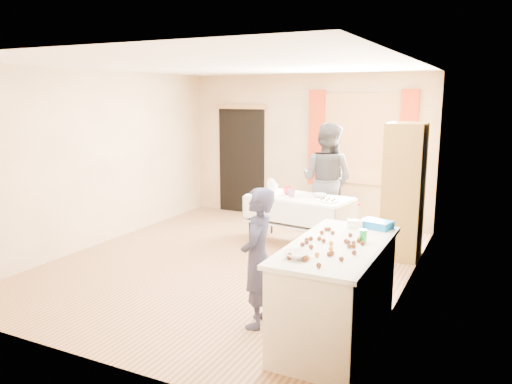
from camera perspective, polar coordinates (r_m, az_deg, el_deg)
The scene contains 29 objects.
floor at distance 6.84m, azimuth -2.70°, elevation -8.14°, with size 4.50×5.50×0.02m, color #9E7047.
ceiling at distance 6.47m, azimuth -2.92°, elevation 14.35°, with size 4.50×5.50×0.02m, color white.
wall_back at distance 9.02m, azimuth 5.77°, elevation 5.02°, with size 4.50×0.02×2.60m, color tan.
wall_front at distance 4.36m, azimuth -20.68°, elevation -2.01°, with size 4.50×0.02×2.60m, color tan.
wall_left at distance 7.87m, azimuth -17.38°, elevation 3.71°, with size 0.02×5.50×2.60m, color tan.
wall_right at distance 5.79m, azimuth 17.16°, elevation 1.26°, with size 0.02×5.50×2.60m, color tan.
window_frame at distance 8.66m, azimuth 11.93°, elevation 5.92°, with size 1.32×0.06×1.52m, color olive.
window_pane at distance 8.65m, azimuth 11.91°, elevation 5.92°, with size 1.20×0.02×1.40m, color white.
curtain_left at distance 8.84m, azimuth 6.93°, elevation 6.18°, with size 0.28×0.06×1.65m, color #9A2B0F.
curtain_right at distance 8.46m, azimuth 16.99°, elevation 5.57°, with size 0.28×0.06×1.65m, color #9A2B0F.
doorway at distance 9.56m, azimuth -1.66°, elevation 3.59°, with size 0.95×0.04×2.00m, color black.
door_lintel at distance 9.46m, azimuth -1.78°, elevation 9.71°, with size 1.05×0.06×0.08m, color olive.
cabinet at distance 7.14m, azimuth 16.54°, elevation 0.08°, with size 0.50×0.60×1.87m, color olive.
counter at distance 4.73m, azimuth 9.16°, elevation -11.19°, with size 0.80×1.68×0.91m.
party_table at distance 7.52m, azimuth 4.97°, elevation -2.76°, with size 1.63×0.99×0.75m.
chair at distance 8.56m, azimuth 7.83°, elevation -2.07°, with size 0.48×0.48×1.04m.
girl at distance 4.85m, azimuth 0.19°, elevation -7.54°, with size 0.42×0.56×1.38m, color #1F203C.
woman at distance 7.98m, azimuth 8.08°, elevation 1.34°, with size 0.99×0.83×1.81m, color black.
soda_can at distance 4.65m, azimuth 12.15°, elevation -4.95°, with size 0.07×0.07×0.12m, color green.
mixing_bowl at distance 4.16m, azimuth 4.65°, elevation -7.16°, with size 0.26×0.26×0.05m, color white.
foam_block at distance 5.15m, azimuth 11.21°, elevation -3.59°, with size 0.15×0.10×0.08m, color white.
blue_basket at distance 5.18m, azimuth 13.60°, elevation -3.62°, with size 0.30×0.20×0.08m, color blue.
pitcher at distance 7.55m, azimuth 1.71°, elevation 0.54°, with size 0.11×0.11×0.22m, color silver.
cup_red at distance 7.57m, azimuth 3.69°, elevation 0.15°, with size 0.17×0.17×0.12m, color red.
cup_rainbow at distance 7.38m, azimuth 4.09°, elevation -0.15°, with size 0.13×0.13×0.11m, color red.
small_bowl at distance 7.42m, azimuth 7.34°, elevation -0.37°, with size 0.18×0.18×0.06m, color white.
pastry_tray at distance 7.12m, azimuth 8.23°, elevation -1.03°, with size 0.28×0.20×0.02m, color white.
bottle at distance 7.87m, azimuth 2.12°, elevation 0.78°, with size 0.10×0.10×0.17m, color white.
cake_balls at distance 4.46m, azimuth 8.10°, elevation -6.04°, with size 0.53×1.10×0.04m.
Camera 1 is at (3.14, -5.64, 2.23)m, focal length 35.00 mm.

